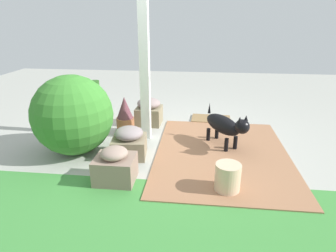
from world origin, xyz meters
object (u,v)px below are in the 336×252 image
at_px(round_shrub, 73,115).
at_px(porch_pillar, 145,63).
at_px(stone_planter_mid, 129,142).
at_px(ceramic_urn, 228,178).
at_px(terracotta_pot_spiky, 125,116).
at_px(terracotta_pot_tall, 97,107).
at_px(stone_planter_nearest, 149,111).
at_px(dog, 225,125).
at_px(stone_planter_far, 115,166).
at_px(doormat, 211,119).

bearing_deg(round_shrub, porch_pillar, -145.26).
height_order(stone_planter_mid, ceramic_urn, stone_planter_mid).
bearing_deg(stone_planter_mid, terracotta_pot_spiky, -72.07).
distance_m(terracotta_pot_tall, ceramic_urn, 2.97).
xyz_separation_m(stone_planter_mid, terracotta_pot_tall, (0.92, -1.32, 0.06)).
bearing_deg(stone_planter_nearest, dog, 146.29).
bearing_deg(terracotta_pot_tall, round_shrub, 96.81).
xyz_separation_m(stone_planter_nearest, terracotta_pot_tall, (0.97, -0.07, 0.03)).
xyz_separation_m(stone_planter_mid, stone_planter_far, (0.01, 0.64, -0.01)).
bearing_deg(porch_pillar, round_shrub, 34.74).
distance_m(stone_planter_far, dog, 1.69).
bearing_deg(ceramic_urn, terracotta_pot_spiky, -45.12).
bearing_deg(stone_planter_far, terracotta_pot_tall, -65.05).
bearing_deg(ceramic_urn, round_shrub, -20.31).
bearing_deg(dog, porch_pillar, -11.01).
height_order(stone_planter_mid, doormat, stone_planter_mid).
relative_size(stone_planter_nearest, dog, 0.60).
xyz_separation_m(stone_planter_nearest, ceramic_urn, (-1.20, 1.96, -0.07)).
bearing_deg(terracotta_pot_spiky, stone_planter_far, 99.95).
bearing_deg(ceramic_urn, stone_planter_mid, -29.42).
bearing_deg(stone_planter_nearest, round_shrub, 56.04).
bearing_deg(ceramic_urn, doormat, -87.26).
bearing_deg(stone_planter_nearest, porch_pillar, 96.17).
height_order(stone_planter_mid, round_shrub, round_shrub).
bearing_deg(doormat, porch_pillar, 42.17).
bearing_deg(terracotta_pot_spiky, ceramic_urn, 134.88).
distance_m(porch_pillar, stone_planter_mid, 1.16).
xyz_separation_m(stone_planter_nearest, terracotta_pot_spiky, (0.31, 0.44, 0.06)).
xyz_separation_m(porch_pillar, stone_planter_mid, (0.11, 0.65, -0.95)).
bearing_deg(terracotta_pot_tall, stone_planter_far, 114.95).
relative_size(terracotta_pot_tall, ceramic_urn, 2.28).
xyz_separation_m(stone_planter_far, ceramic_urn, (-1.26, 0.06, -0.03)).
xyz_separation_m(porch_pillar, stone_planter_nearest, (0.06, -0.60, -0.92)).
xyz_separation_m(porch_pillar, terracotta_pot_tall, (1.03, -0.67, -0.89)).
distance_m(stone_planter_mid, ceramic_urn, 1.44).
height_order(terracotta_pot_tall, ceramic_urn, terracotta_pot_tall).
relative_size(porch_pillar, terracotta_pot_spiky, 3.85).
bearing_deg(round_shrub, terracotta_pot_tall, -83.19).
relative_size(porch_pillar, doormat, 3.30).
xyz_separation_m(stone_planter_far, dog, (-1.30, -1.07, 0.15)).
bearing_deg(terracotta_pot_tall, ceramic_urn, 136.98).
bearing_deg(ceramic_urn, stone_planter_nearest, -58.45).
bearing_deg(stone_planter_mid, stone_planter_nearest, -92.16).
distance_m(terracotta_pot_tall, dog, 2.39).
bearing_deg(doormat, ceramic_urn, 92.74).
distance_m(porch_pillar, stone_planter_nearest, 1.10).
bearing_deg(dog, stone_planter_mid, 18.18).
distance_m(terracotta_pot_tall, terracotta_pot_spiky, 0.83).
distance_m(porch_pillar, dog, 1.45).
height_order(stone_planter_nearest, doormat, stone_planter_nearest).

